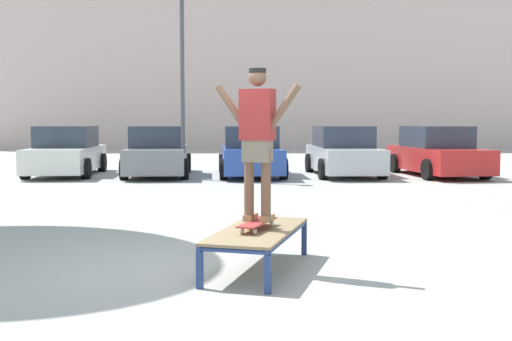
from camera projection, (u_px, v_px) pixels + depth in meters
ground_plane at (193, 271)px, 7.02m from camera, size 120.00×120.00×0.00m
building_facade at (246, 29)px, 37.67m from camera, size 34.45×4.00×14.21m
skate_box at (258, 233)px, 7.03m from camera, size 1.26×2.04×0.46m
skateboard at (257, 223)px, 7.00m from camera, size 0.48×0.82×0.09m
skater at (257, 133)px, 6.93m from camera, size 0.96×0.44×1.69m
car_white at (66, 153)px, 19.21m from camera, size 2.09×4.28×1.50m
car_grey at (158, 153)px, 19.07m from camera, size 2.13×4.30×1.50m
car_blue at (251, 153)px, 19.07m from camera, size 2.08×4.28×1.50m
car_silver at (343, 153)px, 19.14m from camera, size 2.08×4.28×1.50m
car_red at (437, 153)px, 19.02m from camera, size 2.31×4.38×1.50m
light_post at (182, 43)px, 17.62m from camera, size 0.36×0.36×5.83m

